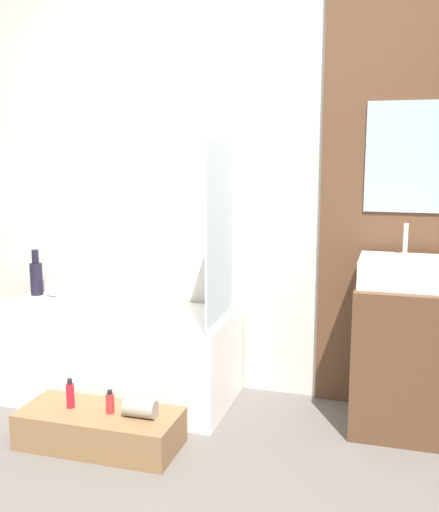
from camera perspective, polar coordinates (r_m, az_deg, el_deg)
name	(u,v)px	position (r m, az deg, el deg)	size (l,w,h in m)	color
wall_tiled_back	(250,177)	(3.55, 2.93, 7.53)	(4.20, 0.06, 2.60)	beige
wall_wood_accent	(408,178)	(3.40, 17.54, 7.07)	(0.93, 0.04, 2.60)	brown
bathtub	(110,353)	(3.66, -10.35, -9.11)	(1.45, 0.65, 0.52)	white
glass_shower_screen	(219,235)	(3.17, -0.02, 1.99)	(0.01, 0.47, 0.97)	silver
wooden_step_bench	(100,428)	(3.15, -11.31, -15.80)	(0.80, 0.35, 0.18)	olive
vanity_cabinet	(399,357)	(3.30, 16.76, -9.24)	(0.47, 0.49, 0.77)	brown
sink	(404,272)	(3.19, 17.17, -1.44)	(0.45, 0.37, 0.31)	white
vase_tall_dark	(36,277)	(4.07, -17.05, -1.89)	(0.08, 0.08, 0.30)	black
vase_round_light	(53,289)	(4.01, -15.57, -3.07)	(0.09, 0.09, 0.09)	white
bottle_soap_primary	(70,395)	(3.16, -14.03, -12.69)	(0.04, 0.04, 0.15)	#B21928
bottle_soap_secondary	(110,403)	(3.06, -10.38, -13.58)	(0.04, 0.04, 0.12)	red
towel_roll	(140,408)	(3.00, -7.58, -14.16)	(0.09, 0.09, 0.16)	gray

